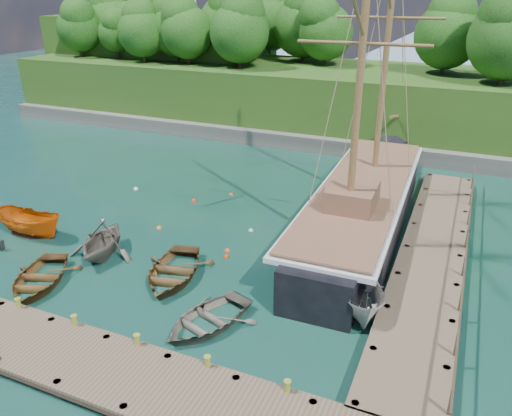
# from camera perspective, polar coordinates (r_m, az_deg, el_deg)

# --- Properties ---
(ground) EXTENTS (160.00, 160.00, 0.00)m
(ground) POSITION_cam_1_polar(r_m,az_deg,el_deg) (24.67, -10.09, -8.10)
(ground) COLOR #113D29
(ground) RESTS_ON ground
(dock_near) EXTENTS (20.00, 3.20, 1.10)m
(dock_near) POSITION_cam_1_polar(r_m,az_deg,el_deg) (19.28, -15.86, -17.55)
(dock_near) COLOR brown
(dock_near) RESTS_ON ground
(dock_east) EXTENTS (3.20, 24.00, 1.10)m
(dock_east) POSITION_cam_1_polar(r_m,az_deg,el_deg) (27.22, 19.51, -4.90)
(dock_east) COLOR brown
(dock_east) RESTS_ON ground
(bollard_0) EXTENTS (0.26, 0.26, 0.45)m
(bollard_0) POSITION_cam_1_polar(r_m,az_deg,el_deg) (23.92, -25.18, -11.40)
(bollard_0) COLOR olive
(bollard_0) RESTS_ON ground
(bollard_1) EXTENTS (0.26, 0.26, 0.45)m
(bollard_1) POSITION_cam_1_polar(r_m,az_deg,el_deg) (22.01, -19.74, -13.69)
(bollard_1) COLOR olive
(bollard_1) RESTS_ON ground
(bollard_2) EXTENTS (0.26, 0.26, 0.45)m
(bollard_2) POSITION_cam_1_polar(r_m,az_deg,el_deg) (20.37, -13.21, -16.23)
(bollard_2) COLOR olive
(bollard_2) RESTS_ON ground
(bollard_3) EXTENTS (0.26, 0.26, 0.45)m
(bollard_3) POSITION_cam_1_polar(r_m,az_deg,el_deg) (19.06, -5.46, -18.91)
(bollard_3) COLOR olive
(bollard_3) RESTS_ON ground
(bollard_4) EXTENTS (0.26, 0.26, 0.45)m
(bollard_4) POSITION_cam_1_polar(r_m,az_deg,el_deg) (18.15, 3.53, -21.51)
(bollard_4) COLOR olive
(bollard_4) RESTS_ON ground
(rowboat_0) EXTENTS (4.66, 5.36, 0.93)m
(rowboat_0) POSITION_cam_1_polar(r_m,az_deg,el_deg) (26.08, -23.50, -8.01)
(rowboat_0) COLOR brown
(rowboat_0) RESTS_ON ground
(rowboat_1) EXTENTS (4.29, 4.68, 2.09)m
(rowboat_1) POSITION_cam_1_polar(r_m,az_deg,el_deg) (27.59, -17.00, -5.17)
(rowboat_1) COLOR #5E574C
(rowboat_1) RESTS_ON ground
(rowboat_2) EXTENTS (4.48, 5.49, 1.00)m
(rowboat_2) POSITION_cam_1_polar(r_m,az_deg,el_deg) (24.80, -9.48, -7.86)
(rowboat_2) COLOR brown
(rowboat_2) RESTS_ON ground
(rowboat_3) EXTENTS (4.25, 5.01, 0.88)m
(rowboat_3) POSITION_cam_1_polar(r_m,az_deg,el_deg) (21.48, -5.57, -13.20)
(rowboat_3) COLOR #666053
(rowboat_3) RESTS_ON ground
(motorboat_orange) EXTENTS (4.48, 1.74, 1.72)m
(motorboat_orange) POSITION_cam_1_polar(r_m,az_deg,el_deg) (31.17, -24.18, -2.84)
(motorboat_orange) COLOR #D15A0A
(motorboat_orange) RESTS_ON ground
(cabin_boat_white) EXTENTS (3.63, 5.28, 1.91)m
(cabin_boat_white) POSITION_cam_1_polar(r_m,az_deg,el_deg) (22.84, 11.43, -11.09)
(cabin_boat_white) COLOR beige
(cabin_boat_white) RESTS_ON ground
(schooner) EXTENTS (5.23, 26.69, 19.42)m
(schooner) POSITION_cam_1_polar(r_m,az_deg,el_deg) (29.71, 11.90, -0.13)
(schooner) COLOR black
(schooner) RESTS_ON ground
(mooring_buoy_0) EXTENTS (0.28, 0.28, 0.28)m
(mooring_buoy_0) POSITION_cam_1_polar(r_m,az_deg,el_deg) (31.46, -17.13, -1.48)
(mooring_buoy_0) COLOR white
(mooring_buoy_0) RESTS_ON ground
(mooring_buoy_1) EXTENTS (0.31, 0.31, 0.31)m
(mooring_buoy_1) POSITION_cam_1_polar(r_m,az_deg,el_deg) (29.73, -11.01, -2.33)
(mooring_buoy_1) COLOR orange
(mooring_buoy_1) RESTS_ON ground
(mooring_buoy_2) EXTENTS (0.30, 0.30, 0.30)m
(mooring_buoy_2) POSITION_cam_1_polar(r_m,az_deg,el_deg) (26.78, -3.29, -4.98)
(mooring_buoy_2) COLOR #F74817
(mooring_buoy_2) RESTS_ON ground
(mooring_buoy_3) EXTENTS (0.27, 0.27, 0.27)m
(mooring_buoy_3) POSITION_cam_1_polar(r_m,az_deg,el_deg) (28.92, -0.60, -2.63)
(mooring_buoy_3) COLOR silver
(mooring_buoy_3) RESTS_ON ground
(mooring_buoy_4) EXTENTS (0.34, 0.34, 0.34)m
(mooring_buoy_4) POSITION_cam_1_polar(r_m,az_deg,el_deg) (33.12, -7.09, 0.75)
(mooring_buoy_4) COLOR red
(mooring_buoy_4) RESTS_ON ground
(mooring_buoy_5) EXTENTS (0.28, 0.28, 0.28)m
(mooring_buoy_5) POSITION_cam_1_polar(r_m,az_deg,el_deg) (33.96, -2.86, 1.51)
(mooring_buoy_5) COLOR #EE521C
(mooring_buoy_5) RESTS_ON ground
(mooring_buoy_6) EXTENTS (0.34, 0.34, 0.34)m
(mooring_buoy_6) POSITION_cam_1_polar(r_m,az_deg,el_deg) (35.84, -13.57, 2.07)
(mooring_buoy_6) COLOR white
(mooring_buoy_6) RESTS_ON ground
(mooring_buoy_7) EXTENTS (0.29, 0.29, 0.29)m
(mooring_buoy_7) POSITION_cam_1_polar(r_m,az_deg,el_deg) (26.23, -3.43, -5.66)
(mooring_buoy_7) COLOR red
(mooring_buoy_7) RESTS_ON ground
(headland) EXTENTS (51.00, 19.31, 12.90)m
(headland) POSITION_cam_1_polar(r_m,az_deg,el_deg) (55.09, -3.93, 16.14)
(headland) COLOR #474744
(headland) RESTS_ON ground
(distant_ridge) EXTENTS (117.00, 40.00, 10.00)m
(distant_ridge) POSITION_cam_1_polar(r_m,az_deg,el_deg) (87.95, 19.09, 17.07)
(distant_ridge) COLOR #728CA5
(distant_ridge) RESTS_ON ground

